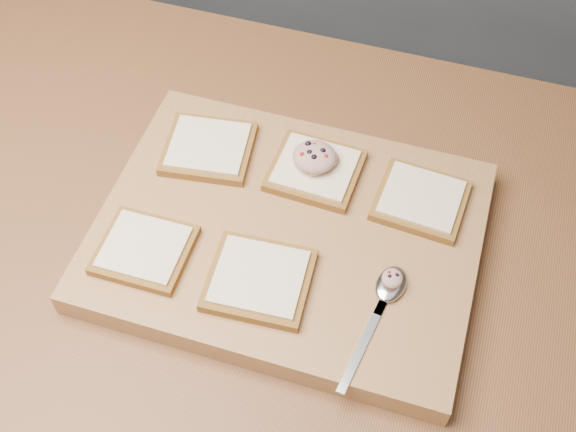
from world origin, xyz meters
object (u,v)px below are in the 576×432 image
bread_far_center (315,170)px  spoon (387,293)px  tuna_salad_dollop (314,157)px  cutting_board (288,236)px

bread_far_center → spoon: 0.21m
bread_far_center → tuna_salad_dollop: size_ratio=2.06×
cutting_board → tuna_salad_dollop: 0.11m
cutting_board → tuna_salad_dollop: tuna_salad_dollop is taller
cutting_board → spoon: (0.15, -0.06, 0.03)m
tuna_salad_dollop → spoon: size_ratio=0.33×
bread_far_center → spoon: bearing=-49.2°
cutting_board → spoon: 0.16m
spoon → bread_far_center: bearing=130.8°
tuna_salad_dollop → spoon: tuna_salad_dollop is taller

